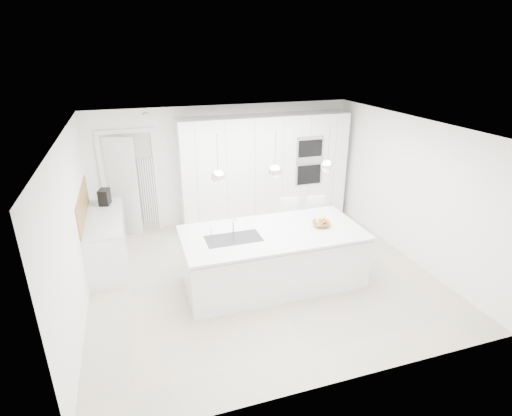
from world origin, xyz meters
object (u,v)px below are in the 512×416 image
object	(u,v)px
island_base	(273,259)
bar_stool_left	(292,227)
fruit_bowl	(321,224)
espresso_machine	(104,197)
bar_stool_right	(318,225)

from	to	relation	value
island_base	bar_stool_left	bearing A→B (deg)	52.04
island_base	fruit_bowl	bearing A→B (deg)	0.50
island_base	espresso_machine	bearing A→B (deg)	140.39
island_base	fruit_bowl	world-z (taller)	fruit_bowl
espresso_machine	bar_stool_right	bearing A→B (deg)	-7.07
espresso_machine	island_base	bearing A→B (deg)	-27.17
bar_stool_left	bar_stool_right	size ratio (longest dim) A/B	1.00
fruit_bowl	bar_stool_left	distance (m)	0.95
fruit_bowl	bar_stool_right	xyz separation A→B (m)	(0.35, 0.78, -0.41)
bar_stool_right	bar_stool_left	bearing A→B (deg)	-179.55
island_base	bar_stool_right	distance (m)	1.41
fruit_bowl	espresso_machine	world-z (taller)	espresso_machine
bar_stool_right	island_base	bearing A→B (deg)	-138.40
island_base	bar_stool_left	size ratio (longest dim) A/B	2.66
espresso_machine	fruit_bowl	bearing A→B (deg)	-19.51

